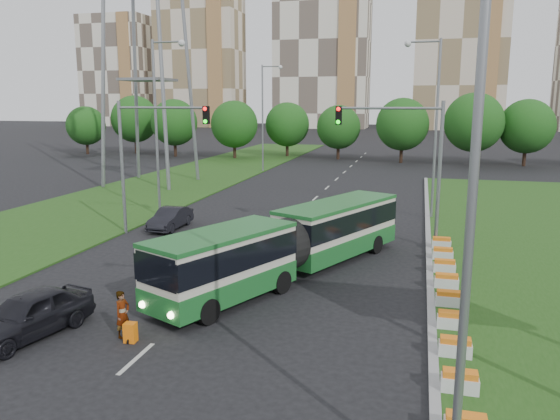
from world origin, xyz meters
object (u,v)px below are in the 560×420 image
(car_left_near, at_px, (29,314))
(shopping_trolley, at_px, (130,333))
(car_left_far, at_px, (170,218))
(pedestrian, at_px, (123,314))
(articulated_bus, at_px, (286,242))
(traffic_mast_median, at_px, (409,151))
(traffic_mast_left, at_px, (146,146))

(car_left_near, distance_m, shopping_trolley, 3.65)
(car_left_far, xyz_separation_m, pedestrian, (5.59, -15.38, 0.15))
(articulated_bus, xyz_separation_m, shopping_trolley, (-3.34, -8.36, -1.23))
(traffic_mast_median, distance_m, pedestrian, 17.76)
(car_left_near, distance_m, car_left_far, 16.32)
(traffic_mast_median, xyz_separation_m, articulated_bus, (-5.23, -6.58, -3.78))
(car_left_near, bearing_deg, articulated_bus, 65.19)
(traffic_mast_median, bearing_deg, car_left_far, 177.04)
(pedestrian, xyz_separation_m, shopping_trolley, (0.45, -0.32, -0.49))
(articulated_bus, distance_m, car_left_near, 11.23)
(shopping_trolley, bearing_deg, car_left_near, -177.74)
(car_left_near, distance_m, pedestrian, 3.23)
(traffic_mast_median, height_order, pedestrian, traffic_mast_median)
(traffic_mast_median, relative_size, articulated_bus, 0.51)
(articulated_bus, relative_size, pedestrian, 9.46)
(traffic_mast_median, height_order, traffic_mast_left, same)
(pedestrian, bearing_deg, car_left_near, 116.73)
(articulated_bus, bearing_deg, traffic_mast_left, 175.43)
(car_left_far, height_order, pedestrian, pedestrian)
(car_left_near, xyz_separation_m, shopping_trolley, (3.59, 0.44, -0.46))
(traffic_mast_left, xyz_separation_m, pedestrian, (6.14, -13.62, -4.53))
(car_left_near, bearing_deg, shopping_trolley, 20.39)
(traffic_mast_median, bearing_deg, pedestrian, -121.65)
(traffic_mast_left, relative_size, car_left_near, 1.72)
(traffic_mast_left, relative_size, pedestrian, 4.87)
(articulated_bus, distance_m, shopping_trolley, 9.08)
(traffic_mast_median, relative_size, car_left_near, 1.72)
(traffic_mast_left, xyz_separation_m, car_left_far, (0.55, 1.75, -4.68))
(traffic_mast_left, height_order, car_left_far, traffic_mast_left)
(traffic_mast_left, bearing_deg, car_left_near, -78.21)
(articulated_bus, height_order, car_left_near, articulated_bus)
(car_left_near, height_order, pedestrian, pedestrian)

